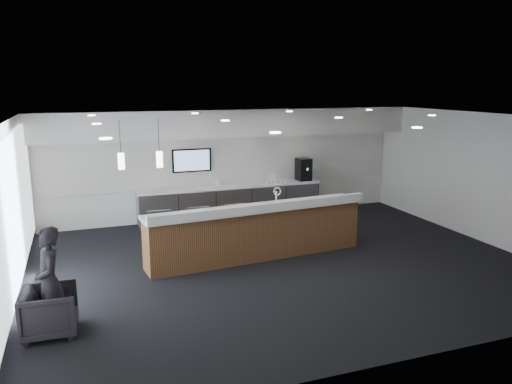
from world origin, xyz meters
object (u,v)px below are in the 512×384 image
object	(u,v)px
armchair	(50,311)
lounge_guest	(50,282)
coffee_machine	(304,169)
service_counter	(257,231)

from	to	relation	value
armchair	lounge_guest	bearing A→B (deg)	-77.67
coffee_machine	lounge_guest	bearing A→B (deg)	-142.67
service_counter	armchair	size ratio (longest dim) A/B	6.17
coffee_machine	service_counter	bearing A→B (deg)	-130.54
coffee_machine	armchair	xyz separation A→B (m)	(-6.57, -5.25, -0.90)
service_counter	armchair	distance (m)	4.54
coffee_machine	lounge_guest	size ratio (longest dim) A/B	0.39
service_counter	lounge_guest	xyz separation A→B (m)	(-3.98, -2.11, 0.24)
service_counter	coffee_machine	bearing A→B (deg)	45.56
armchair	lounge_guest	size ratio (longest dim) A/B	0.48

